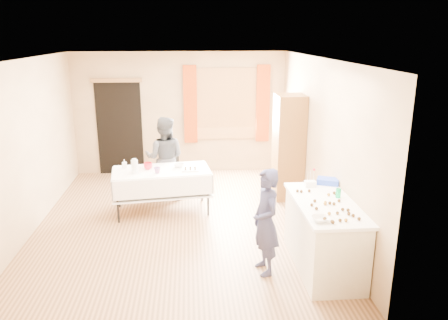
{
  "coord_description": "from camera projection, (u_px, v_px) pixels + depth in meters",
  "views": [
    {
      "loc": [
        0.2,
        -6.58,
        2.96
      ],
      "look_at": [
        0.72,
        0.0,
        1.04
      ],
      "focal_mm": 35.0,
      "sensor_mm": 36.0,
      "label": 1
    }
  ],
  "objects": [
    {
      "name": "curtain_right",
      "position": [
        263.0,
        104.0,
        9.38
      ],
      "size": [
        0.28,
        0.06,
        1.65
      ],
      "primitive_type": "cube",
      "color": "#AC380B",
      "rests_on": "wall_back"
    },
    {
      "name": "woman",
      "position": [
        165.0,
        158.0,
        7.99
      ],
      "size": [
        0.93,
        0.82,
        1.52
      ],
      "primitive_type": "imported",
      "rotation": [
        0.0,
        0.0,
        2.98
      ],
      "color": "black",
      "rests_on": "floor"
    },
    {
      "name": "ceiling",
      "position": [
        175.0,
        58.0,
        6.38
      ],
      "size": [
        4.5,
        5.5,
        0.02
      ],
      "primitive_type": "cube",
      "color": "white",
      "rests_on": "floor"
    },
    {
      "name": "chair",
      "position": [
        173.0,
        179.0,
        8.31
      ],
      "size": [
        0.53,
        0.53,
        0.97
      ],
      "rotation": [
        0.0,
        0.0,
        0.44
      ],
      "color": "black",
      "rests_on": "floor"
    },
    {
      "name": "blue_basket",
      "position": [
        328.0,
        181.0,
        6.16
      ],
      "size": [
        0.35,
        0.3,
        0.08
      ],
      "primitive_type": "cube",
      "rotation": [
        0.0,
        0.0,
        -0.39
      ],
      "color": "blue",
      "rests_on": "counter"
    },
    {
      "name": "window_pane",
      "position": [
        227.0,
        104.0,
        9.35
      ],
      "size": [
        1.2,
        0.02,
        1.4
      ],
      "primitive_type": "cube",
      "color": "white",
      "rests_on": "wall_back"
    },
    {
      "name": "foam_block",
      "position": [
        310.0,
        184.0,
        6.05
      ],
      "size": [
        0.16,
        0.11,
        0.08
      ],
      "primitive_type": "cube",
      "rotation": [
        0.0,
        0.0,
        0.05
      ],
      "color": "white",
      "rests_on": "counter"
    },
    {
      "name": "wall_left",
      "position": [
        27.0,
        148.0,
        6.57
      ],
      "size": [
        0.02,
        5.5,
        2.6
      ],
      "primitive_type": "cube",
      "color": "tan",
      "rests_on": "floor"
    },
    {
      "name": "doorway",
      "position": [
        120.0,
        128.0,
        9.34
      ],
      "size": [
        0.95,
        0.04,
        2.0
      ],
      "primitive_type": "cube",
      "color": "black",
      "rests_on": "floor"
    },
    {
      "name": "cup_rainbow",
      "position": [
        157.0,
        170.0,
        7.15
      ],
      "size": [
        0.15,
        0.15,
        0.1
      ],
      "primitive_type": "imported",
      "rotation": [
        0.0,
        0.0,
        -0.21
      ],
      "color": "red",
      "rests_on": "party_table"
    },
    {
      "name": "wall_back",
      "position": [
        180.0,
        113.0,
        9.39
      ],
      "size": [
        4.5,
        0.02,
        2.6
      ],
      "primitive_type": "cube",
      "color": "tan",
      "rests_on": "floor"
    },
    {
      "name": "window_frame",
      "position": [
        227.0,
        104.0,
        9.37
      ],
      "size": [
        1.32,
        0.06,
        1.52
      ],
      "primitive_type": "cube",
      "color": "olive",
      "rests_on": "wall_back"
    },
    {
      "name": "pastry_tray",
      "position": [
        190.0,
        170.0,
        7.31
      ],
      "size": [
        0.28,
        0.2,
        0.02
      ],
      "primitive_type": "cube",
      "rotation": [
        0.0,
        0.0,
        -0.01
      ],
      "color": "white",
      "rests_on": "party_table"
    },
    {
      "name": "soda_can",
      "position": [
        338.0,
        193.0,
        5.64
      ],
      "size": [
        0.08,
        0.08,
        0.12
      ],
      "primitive_type": "cylinder",
      "rotation": [
        0.0,
        0.0,
        0.27
      ],
      "color": "#049D4F",
      "rests_on": "counter"
    },
    {
      "name": "girl",
      "position": [
        266.0,
        222.0,
        5.45
      ],
      "size": [
        0.63,
        0.53,
        1.38
      ],
      "primitive_type": "imported",
      "rotation": [
        0.0,
        0.0,
        -1.37
      ],
      "color": "#202246",
      "rests_on": "floor"
    },
    {
      "name": "door_lintel",
      "position": [
        116.0,
        80.0,
        9.03
      ],
      "size": [
        1.05,
        0.06,
        0.08
      ],
      "primitive_type": "cube",
      "color": "olive",
      "rests_on": "wall_back"
    },
    {
      "name": "curtain_left",
      "position": [
        190.0,
        105.0,
        9.26
      ],
      "size": [
        0.28,
        0.06,
        1.65
      ],
      "primitive_type": "cube",
      "color": "#AC380B",
      "rests_on": "wall_back"
    },
    {
      "name": "small_bowl",
      "position": [
        179.0,
        165.0,
        7.48
      ],
      "size": [
        0.19,
        0.19,
        0.06
      ],
      "primitive_type": "imported",
      "rotation": [
        0.0,
        0.0,
        -0.02
      ],
      "color": "white",
      "rests_on": "party_table"
    },
    {
      "name": "bottle",
      "position": [
        124.0,
        164.0,
        7.39
      ],
      "size": [
        0.11,
        0.11,
        0.15
      ],
      "primitive_type": "imported",
      "rotation": [
        0.0,
        0.0,
        0.3
      ],
      "color": "white",
      "rests_on": "party_table"
    },
    {
      "name": "cabinet",
      "position": [
        289.0,
        147.0,
        7.97
      ],
      "size": [
        0.5,
        0.6,
        1.92
      ],
      "primitive_type": "cube",
      "color": "brown",
      "rests_on": "floor"
    },
    {
      "name": "pitcher",
      "position": [
        135.0,
        167.0,
        7.13
      ],
      "size": [
        0.13,
        0.13,
        0.22
      ],
      "primitive_type": "cylinder",
      "rotation": [
        0.0,
        0.0,
        0.25
      ],
      "color": "silver",
      "rests_on": "party_table"
    },
    {
      "name": "party_table",
      "position": [
        162.0,
        187.0,
        7.43
      ],
      "size": [
        1.72,
        1.03,
        0.75
      ],
      "rotation": [
        0.0,
        0.0,
        0.12
      ],
      "color": "black",
      "rests_on": "floor"
    },
    {
      "name": "floor",
      "position": [
        180.0,
        223.0,
        7.11
      ],
      "size": [
        4.5,
        5.5,
        0.02
      ],
      "primitive_type": "cube",
      "color": "#9E7047",
      "rests_on": "ground"
    },
    {
      "name": "cup_red",
      "position": [
        148.0,
        166.0,
        7.35
      ],
      "size": [
        0.23,
        0.23,
        0.11
      ],
      "primitive_type": "imported",
      "rotation": [
        0.0,
        0.0,
        0.3
      ],
      "color": "red",
      "rests_on": "party_table"
    },
    {
      "name": "cake_balls",
      "position": [
        330.0,
        206.0,
        5.33
      ],
      "size": [
        0.53,
        1.06,
        0.04
      ],
      "color": "#3F2314",
      "rests_on": "counter"
    },
    {
      "name": "wall_front",
      "position": [
        171.0,
        217.0,
        4.1
      ],
      "size": [
        4.5,
        0.02,
        2.6
      ],
      "primitive_type": "cube",
      "color": "tan",
      "rests_on": "floor"
    },
    {
      "name": "wall_right",
      "position": [
        320.0,
        142.0,
        6.92
      ],
      "size": [
        0.02,
        5.5,
        2.6
      ],
      "primitive_type": "cube",
      "color": "tan",
      "rests_on": "floor"
    },
    {
      "name": "counter",
      "position": [
        324.0,
        235.0,
        5.63
      ],
      "size": [
        0.74,
        1.56,
        0.91
      ],
      "color": "silver",
      "rests_on": "floor"
    },
    {
      "name": "mixing_bowl",
      "position": [
        320.0,
        219.0,
        4.94
      ],
      "size": [
        0.21,
        0.21,
        0.05
      ],
      "primitive_type": "imported",
      "rotation": [
        0.0,
        0.0,
        0.02
      ],
      "color": "white",
      "rests_on": "counter"
    }
  ]
}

